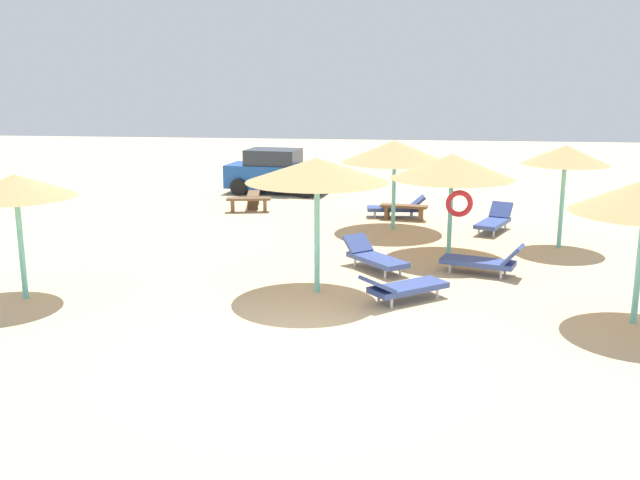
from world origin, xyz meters
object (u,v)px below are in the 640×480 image
object	(u,v)px
parasol_1	(395,151)
bench_0	(404,209)
lounger_2	(484,261)
lounger_3	(494,221)
lounger_1	(397,208)
parked_car	(277,172)
lounger_6	(403,287)
parasol_3	(566,155)
lounger_0	(374,257)
parasol_5	(15,187)
parasol_0	(317,170)
bench_2	(253,197)
parasol_2	(452,167)
bench_1	(249,202)

from	to	relation	value
parasol_1	bench_0	distance (m)	2.52
lounger_2	lounger_3	bearing A→B (deg)	81.00
lounger_1	parked_car	xyz separation A→B (m)	(-4.80, 4.40, 0.50)
lounger_2	lounger_6	world-z (taller)	lounger_2
parasol_3	lounger_0	distance (m)	6.05
lounger_3	parked_car	bearing A→B (deg)	140.94
lounger_2	parked_car	world-z (taller)	parked_car
parasol_1	lounger_6	xyz separation A→B (m)	(0.38, -7.09, -2.05)
parasol_1	lounger_1	xyz separation A→B (m)	(0.10, 1.92, -2.04)
parasol_5	lounger_0	world-z (taller)	parasol_5
parasol_0	parked_car	bearing A→B (deg)	104.00
lounger_2	bench_2	world-z (taller)	lounger_2
parasol_2	parasol_3	world-z (taller)	parasol_3
parasol_3	lounger_2	bearing A→B (deg)	-127.88
bench_0	parasol_1	bearing A→B (deg)	-101.79
parasol_2	bench_0	bearing A→B (deg)	105.13
parasol_1	bench_1	size ratio (longest dim) A/B	2.05
lounger_0	lounger_6	xyz separation A→B (m)	(0.73, -2.40, -0.01)
parasol_5	bench_0	distance (m)	12.34
parasol_1	parasol_2	xyz separation A→B (m)	(1.52, -2.99, -0.06)
parasol_3	parasol_0	bearing A→B (deg)	-141.25
parasol_0	lounger_6	bearing A→B (deg)	-13.37
parasol_0	lounger_6	distance (m)	3.01
parasol_0	lounger_2	distance (m)	4.75
parasol_3	lounger_0	size ratio (longest dim) A/B	1.49
lounger_2	parasol_2	bearing A→B (deg)	111.71
lounger_3	bench_0	distance (m)	3.04
parasol_1	lounger_0	distance (m)	5.13
parasol_1	bench_2	bearing A→B (deg)	147.88
parasol_5	lounger_1	world-z (taller)	parasol_5
parasol_3	parasol_5	distance (m)	13.43
parked_car	lounger_6	bearing A→B (deg)	-69.23
parasol_1	bench_0	bearing A→B (deg)	78.21
bench_1	bench_2	world-z (taller)	same
parasol_1	bench_1	distance (m)	5.79
parasol_2	bench_1	bearing A→B (deg)	141.14
bench_0	lounger_2	bearing A→B (deg)	-72.94
lounger_1	lounger_2	xyz separation A→B (m)	(2.14, -6.70, 0.01)
lounger_3	bench_1	distance (m)	8.25
parasol_1	bench_2	size ratio (longest dim) A/B	2.05
lounger_1	lounger_2	bearing A→B (deg)	-72.31
lounger_2	parked_car	distance (m)	13.11
parasol_1	parasol_2	distance (m)	3.36
parasol_3	lounger_6	xyz separation A→B (m)	(-4.14, -5.25, -2.20)
parasol_5	lounger_1	distance (m)	12.55
lounger_1	lounger_0	bearing A→B (deg)	-93.84
parasol_1	parked_car	world-z (taller)	parasol_1
parasol_5	lounger_3	distance (m)	13.31
lounger_0	bench_0	size ratio (longest dim) A/B	1.21
parasol_2	lounger_0	size ratio (longest dim) A/B	1.69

